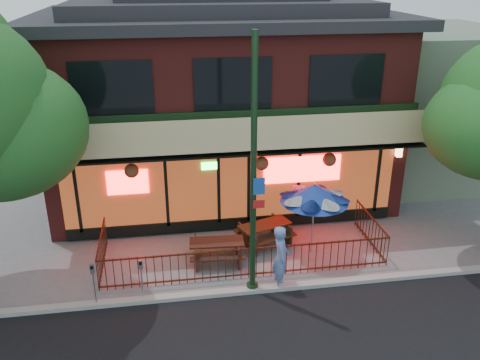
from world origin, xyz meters
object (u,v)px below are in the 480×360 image
object	(u,v)px
parking_meter_near	(141,273)
street_light	(253,186)
picnic_table_left	(217,248)
picnic_table_right	(265,231)
patio_umbrella	(315,193)
parking_meter_far	(93,278)
pedestrian	(281,257)

from	to	relation	value
parking_meter_near	street_light	bearing A→B (deg)	-0.05
street_light	picnic_table_left	xyz separation A→B (m)	(-0.80, 1.63, -2.69)
picnic_table_right	parking_meter_near	world-z (taller)	parking_meter_near
street_light	patio_umbrella	xyz separation A→B (m)	(2.20, 1.74, -1.13)
parking_meter_near	parking_meter_far	bearing A→B (deg)	-176.25
street_light	patio_umbrella	distance (m)	3.02
picnic_table_right	street_light	bearing A→B (deg)	-109.00
picnic_table_right	parking_meter_near	bearing A→B (deg)	-147.32
pedestrian	picnic_table_left	bearing A→B (deg)	52.94
parking_meter_far	picnic_table_right	bearing A→B (deg)	26.67
patio_umbrella	parking_meter_near	size ratio (longest dim) A/B	1.90
parking_meter_near	parking_meter_far	world-z (taller)	parking_meter_far
patio_umbrella	parking_meter_near	bearing A→B (deg)	-161.42
picnic_table_right	parking_meter_far	distance (m)	5.66
parking_meter_near	patio_umbrella	bearing A→B (deg)	18.58
street_light	picnic_table_right	distance (m)	3.74
parking_meter_near	picnic_table_right	bearing A→B (deg)	32.68
parking_meter_far	street_light	bearing A→B (deg)	1.05
parking_meter_far	pedestrian	bearing A→B (deg)	1.49
street_light	parking_meter_far	world-z (taller)	street_light
parking_meter_near	parking_meter_far	distance (m)	1.22
patio_umbrella	pedestrian	distance (m)	2.45
patio_umbrella	pedestrian	bearing A→B (deg)	-129.69
pedestrian	parking_meter_near	distance (m)	3.78
picnic_table_right	pedestrian	distance (m)	2.45
street_light	picnic_table_right	bearing A→B (deg)	71.00
picnic_table_left	parking_meter_near	size ratio (longest dim) A/B	1.37
picnic_table_left	parking_meter_far	world-z (taller)	parking_meter_far
parking_meter_near	pedestrian	bearing A→B (deg)	0.76
pedestrian	parking_meter_far	bearing A→B (deg)	99.18
street_light	parking_meter_near	world-z (taller)	street_light
picnic_table_right	parking_meter_near	xyz separation A→B (m)	(-3.83, -2.46, 0.38)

